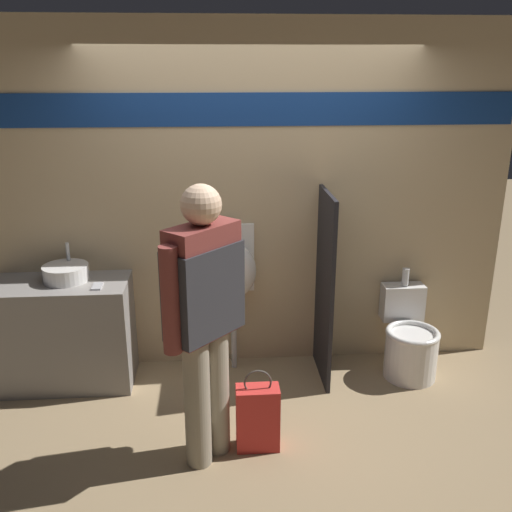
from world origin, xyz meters
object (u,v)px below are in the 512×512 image
(sink_basin, at_px, (66,273))
(shopping_bag, at_px, (258,417))
(toilet, at_px, (409,343))
(person_in_vest, at_px, (204,309))
(cell_phone, at_px, (97,286))
(urinal_near_counter, at_px, (233,271))

(sink_basin, relative_size, shopping_bag, 0.60)
(sink_basin, height_order, toilet, sink_basin)
(sink_basin, relative_size, toilet, 0.41)
(toilet, bearing_deg, person_in_vest, -150.23)
(sink_basin, xyz_separation_m, toilet, (2.64, -0.12, -0.62))
(shopping_bag, bearing_deg, sink_basin, 144.47)
(sink_basin, bearing_deg, cell_phone, -31.15)
(shopping_bag, bearing_deg, cell_phone, 143.52)
(cell_phone, height_order, person_in_vest, person_in_vest)
(urinal_near_counter, bearing_deg, toilet, -8.63)
(cell_phone, distance_m, shopping_bag, 1.51)
(sink_basin, relative_size, person_in_vest, 0.19)
(person_in_vest, bearing_deg, toilet, -16.30)
(urinal_near_counter, distance_m, person_in_vest, 1.15)
(urinal_near_counter, distance_m, shopping_bag, 1.23)
(cell_phone, relative_size, toilet, 0.17)
(cell_phone, height_order, shopping_bag, cell_phone)
(sink_basin, bearing_deg, urinal_near_counter, 3.93)
(shopping_bag, bearing_deg, urinal_near_counter, 96.08)
(person_in_vest, bearing_deg, shopping_bag, -35.37)
(person_in_vest, relative_size, shopping_bag, 3.10)
(toilet, distance_m, shopping_bag, 1.53)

